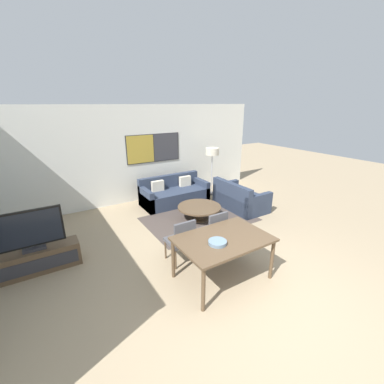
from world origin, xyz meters
The scene contains 13 objects.
ground_plane centered at (0.00, 0.00, 0.00)m, with size 24.00×24.00×0.00m, color #9E896B.
wall_back centered at (0.02, 5.23, 1.41)m, with size 8.08×0.09×2.80m.
area_rug centered at (0.74, 3.06, 0.00)m, with size 2.69×1.81×0.01m.
tv_console centered at (-2.87, 2.77, 0.22)m, with size 1.39×0.40×0.43m.
television centered at (-2.87, 2.77, 0.79)m, with size 1.02×0.20×0.73m.
sofa_main centered at (0.74, 4.45, 0.27)m, with size 1.94×0.88×0.79m.
sofa_side centered at (2.08, 3.07, 0.27)m, with size 0.88×1.49×0.79m.
coffee_table centered at (0.74, 3.06, 0.27)m, with size 1.10×1.10×0.36m.
dining_table centered at (-0.22, 0.91, 0.68)m, with size 1.50×1.02×0.76m.
dining_chair_left centered at (-0.58, 1.65, 0.49)m, with size 0.46×0.46×0.88m.
dining_chair_centre centered at (0.14, 1.63, 0.49)m, with size 0.46×0.46×0.88m.
fruit_bowl centered at (-0.41, 0.81, 0.79)m, with size 0.29×0.29×0.05m.
floor_lamp centered at (2.16, 4.49, 1.32)m, with size 0.42×0.42×1.51m.
Camera 1 is at (-2.60, -1.94, 2.82)m, focal length 24.00 mm.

